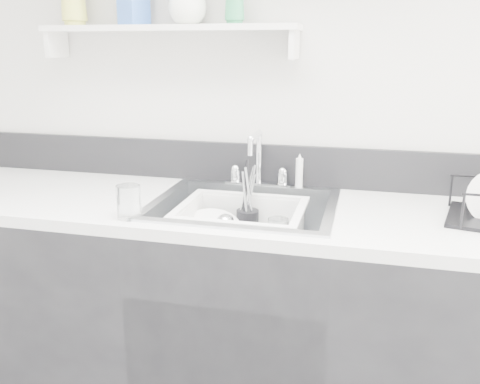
# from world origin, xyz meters

# --- Properties ---
(counter_run) EXTENTS (3.20, 0.62, 0.92)m
(counter_run) POSITION_xyz_m (0.00, 1.19, 0.46)
(counter_run) COLOR black
(counter_run) RESTS_ON ground
(backsplash) EXTENTS (3.20, 0.02, 0.16)m
(backsplash) POSITION_xyz_m (0.00, 1.49, 1.00)
(backsplash) COLOR black
(backsplash) RESTS_ON counter_run
(sink) EXTENTS (0.64, 0.52, 0.20)m
(sink) POSITION_xyz_m (0.00, 1.19, 0.83)
(sink) COLOR silver
(sink) RESTS_ON counter_run
(faucet) EXTENTS (0.26, 0.18, 0.23)m
(faucet) POSITION_xyz_m (0.00, 1.44, 0.98)
(faucet) COLOR silver
(faucet) RESTS_ON counter_run
(side_sprayer) EXTENTS (0.03, 0.03, 0.14)m
(side_sprayer) POSITION_xyz_m (0.16, 1.44, 0.99)
(side_sprayer) COLOR white
(side_sprayer) RESTS_ON counter_run
(wall_shelf) EXTENTS (1.00, 0.16, 0.12)m
(wall_shelf) POSITION_xyz_m (-0.35, 1.42, 1.51)
(wall_shelf) COLOR silver
(wall_shelf) RESTS_ON room_shell
(wash_tub) EXTENTS (0.48, 0.41, 0.17)m
(wash_tub) POSITION_xyz_m (-0.00, 1.17, 0.84)
(wash_tub) COLOR white
(wash_tub) RESTS_ON sink
(plate_stack) EXTENTS (0.26, 0.26, 0.10)m
(plate_stack) POSITION_xyz_m (-0.10, 1.17, 0.79)
(plate_stack) COLOR white
(plate_stack) RESTS_ON wash_tub
(utensil_cup) EXTENTS (0.08, 0.08, 0.28)m
(utensil_cup) POSITION_xyz_m (-0.01, 1.28, 0.83)
(utensil_cup) COLOR black
(utensil_cup) RESTS_ON wash_tub
(ladle) EXTENTS (0.25, 0.29, 0.08)m
(ladle) POSITION_xyz_m (-0.04, 1.18, 0.81)
(ladle) COLOR silver
(ladle) RESTS_ON wash_tub
(tumbler_in_tub) EXTENTS (0.09, 0.09, 0.11)m
(tumbler_in_tub) POSITION_xyz_m (0.12, 1.20, 0.82)
(tumbler_in_tub) COLOR white
(tumbler_in_tub) RESTS_ON wash_tub
(tumbler_counter) EXTENTS (0.08, 0.08, 0.11)m
(tumbler_counter) POSITION_xyz_m (-0.32, 0.96, 0.97)
(tumbler_counter) COLOR white
(tumbler_counter) RESTS_ON counter_run
(bowl_small) EXTENTS (0.12, 0.12, 0.03)m
(bowl_small) POSITION_xyz_m (0.09, 1.11, 0.78)
(bowl_small) COLOR white
(bowl_small) RESTS_ON wash_tub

